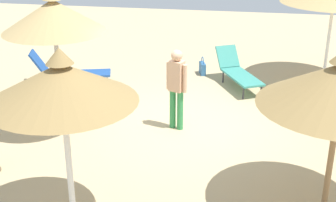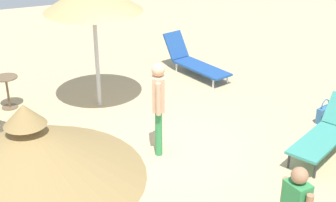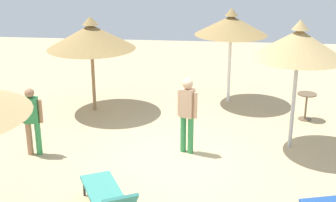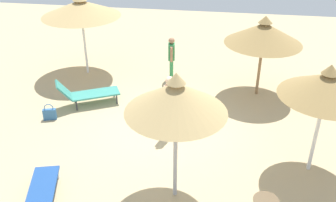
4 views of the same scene
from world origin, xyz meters
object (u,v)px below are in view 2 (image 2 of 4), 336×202
(person_standing_near_right, at_px, (158,103))
(side_table_round, at_px, (7,87))
(handbag, at_px, (324,114))
(lounge_chair_front, at_px, (194,61))
(parasol_umbrella_far_right, at_px, (29,152))
(lounge_chair_edge, at_px, (326,133))

(person_standing_near_right, bearing_deg, side_table_round, -142.27)
(person_standing_near_right, relative_size, handbag, 3.39)
(person_standing_near_right, distance_m, handbag, 3.66)
(lounge_chair_front, bearing_deg, parasol_umbrella_far_right, -38.14)
(lounge_chair_front, relative_size, handbag, 4.16)
(lounge_chair_edge, bearing_deg, person_standing_near_right, -112.97)
(lounge_chair_edge, height_order, lounge_chair_front, lounge_chair_front)
(lounge_chair_edge, bearing_deg, parasol_umbrella_far_right, -73.42)
(parasol_umbrella_far_right, distance_m, side_table_round, 5.96)
(parasol_umbrella_far_right, relative_size, side_table_round, 3.63)
(lounge_chair_edge, xyz_separation_m, side_table_round, (-4.18, -5.10, 0.07))
(lounge_chair_edge, relative_size, lounge_chair_front, 0.91)
(person_standing_near_right, xyz_separation_m, side_table_round, (-3.00, -2.32, -0.51))
(side_table_round, bearing_deg, lounge_chair_front, 93.39)
(lounge_chair_edge, bearing_deg, lounge_chair_front, -173.19)
(parasol_umbrella_far_right, xyz_separation_m, person_standing_near_right, (-2.74, 2.48, -1.08))
(lounge_chair_edge, bearing_deg, side_table_round, -129.34)
(person_standing_near_right, xyz_separation_m, handbag, (0.18, 3.57, -0.81))
(handbag, xyz_separation_m, side_table_round, (-3.18, -5.89, 0.30))
(handbag, height_order, side_table_round, side_table_round)
(parasol_umbrella_far_right, relative_size, lounge_chair_edge, 1.36)
(parasol_umbrella_far_right, height_order, handbag, parasol_umbrella_far_right)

